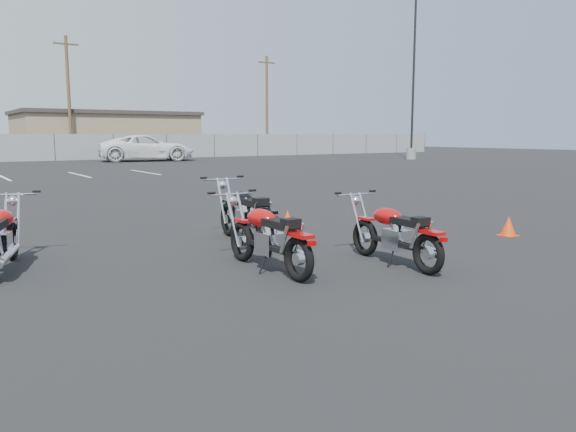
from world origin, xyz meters
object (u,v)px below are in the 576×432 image
motorcycle_second_black (247,215)px  white_van (146,140)px  motorcycle_third_red (269,237)px  motorcycle_front_red (0,238)px  motorcycle_rear_red (395,234)px

motorcycle_second_black → white_van: size_ratio=0.29×
motorcycle_third_red → motorcycle_front_red: bearing=146.6°
motorcycle_rear_red → white_van: 32.44m
motorcycle_rear_red → motorcycle_third_red: bearing=158.1°
motorcycle_third_red → white_van: 32.24m
motorcycle_front_red → motorcycle_third_red: 3.47m
motorcycle_front_red → motorcycle_third_red: bearing=-33.4°
motorcycle_front_red → motorcycle_second_black: size_ratio=0.92×
motorcycle_third_red → motorcycle_rear_red: 1.74m
motorcycle_front_red → motorcycle_rear_red: bearing=-29.6°
motorcycle_front_red → motorcycle_second_black: motorcycle_second_black is taller
motorcycle_third_red → white_van: bearing=73.1°
motorcycle_second_black → motorcycle_third_red: bearing=-111.0°
motorcycle_third_red → white_van: size_ratio=0.28×
motorcycle_second_black → motorcycle_rear_red: size_ratio=1.11×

